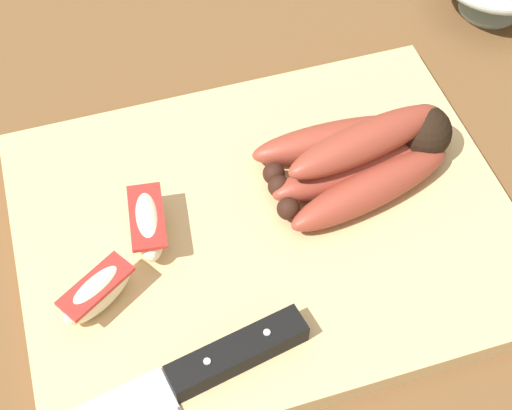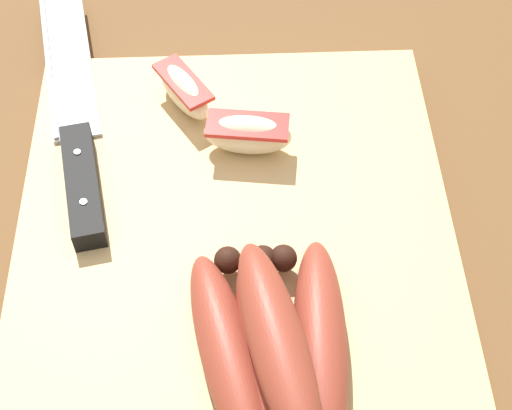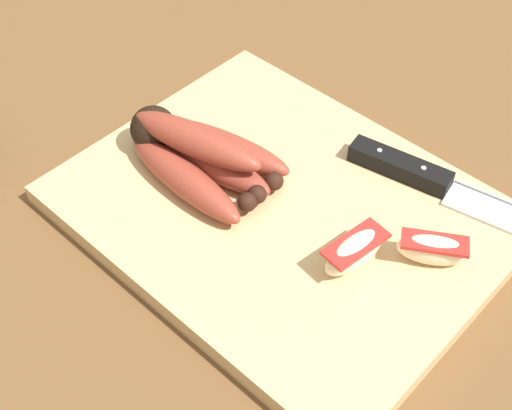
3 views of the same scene
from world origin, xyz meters
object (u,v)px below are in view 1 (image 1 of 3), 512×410
at_px(banana_bunch, 365,155).
at_px(apple_wedge_near, 98,292).
at_px(chefs_knife, 173,387).
at_px(apple_wedge_middle, 148,224).

height_order(banana_bunch, apple_wedge_near, banana_bunch).
bearing_deg(banana_bunch, chefs_knife, -144.15).
height_order(apple_wedge_near, apple_wedge_middle, apple_wedge_middle).
bearing_deg(chefs_knife, banana_bunch, 35.85).
xyz_separation_m(banana_bunch, chefs_knife, (-0.19, -0.14, -0.01)).
height_order(chefs_knife, apple_wedge_near, apple_wedge_near).
xyz_separation_m(banana_bunch, apple_wedge_near, (-0.23, -0.06, -0.00)).
height_order(chefs_knife, apple_wedge_middle, apple_wedge_middle).
distance_m(apple_wedge_near, apple_wedge_middle, 0.07).
distance_m(chefs_knife, apple_wedge_middle, 0.13).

